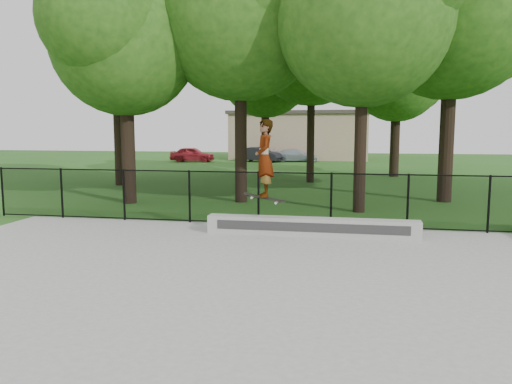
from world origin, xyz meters
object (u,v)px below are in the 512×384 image
at_px(car_a, 192,154).
at_px(car_b, 259,155).
at_px(grind_ledge, 311,227).
at_px(skater_airborne, 264,159).
at_px(car_c, 296,155).

distance_m(car_a, car_b, 5.56).
bearing_deg(grind_ledge, skater_airborne, -166.92).
distance_m(grind_ledge, car_b, 29.06).
distance_m(car_b, skater_airborne, 29.13).
bearing_deg(skater_airborne, car_c, 94.58).
xyz_separation_m(car_a, skater_airborne, (10.74, -27.65, 1.36)).
distance_m(car_a, car_c, 8.58).
bearing_deg(car_c, car_a, 98.24).
bearing_deg(car_a, grind_ledge, -159.42).
distance_m(car_c, skater_airborne, 29.64).
bearing_deg(car_c, skater_airborne, -179.74).
height_order(grind_ledge, car_b, car_b).
relative_size(car_a, car_c, 1.09).
distance_m(car_a, skater_airborne, 29.69).
xyz_separation_m(car_a, car_b, (5.47, 0.97, -0.01)).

